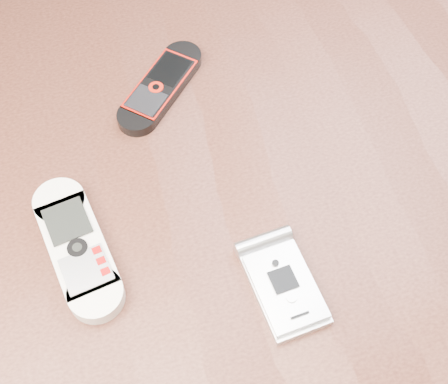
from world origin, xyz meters
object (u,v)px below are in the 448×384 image
Objects in this scene: table at (220,249)px; motorola_razr at (284,285)px; nokia_white at (77,247)px; nokia_black_red at (161,86)px.

motorola_razr reaches higher than table.
table is 0.18m from nokia_white.
nokia_black_red is 1.33× the size of motorola_razr.
nokia_white reaches higher than motorola_razr.
table is 12.03× the size of motorola_razr.
nokia_black_red reaches higher than table.
motorola_razr is (0.03, -0.10, 0.11)m from table.
table is 9.04× the size of nokia_black_red.
nokia_white is 1.11× the size of nokia_black_red.
nokia_white is at bearing 147.56° from motorola_razr.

